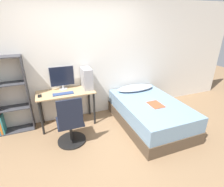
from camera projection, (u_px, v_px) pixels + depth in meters
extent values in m
plane|color=#846647|center=(109.00, 157.00, 2.88)|extent=(14.00, 14.00, 0.00)
cube|color=silver|center=(83.00, 62.00, 3.72)|extent=(8.00, 0.05, 2.50)
cube|color=tan|center=(66.00, 92.00, 3.53)|extent=(1.14, 0.54, 0.02)
cylinder|color=black|center=(41.00, 118.00, 3.32)|extent=(0.04, 0.04, 0.72)
cylinder|color=black|center=(94.00, 109.00, 3.66)|extent=(0.04, 0.04, 0.72)
cylinder|color=black|center=(41.00, 108.00, 3.69)|extent=(0.04, 0.04, 0.72)
cylinder|color=black|center=(89.00, 100.00, 4.03)|extent=(0.04, 0.04, 0.72)
cube|color=#38383D|center=(28.00, 94.00, 3.40)|extent=(0.02, 0.28, 1.51)
cube|color=#38383D|center=(15.00, 130.00, 3.57)|extent=(0.72, 0.28, 0.02)
cube|color=#38383D|center=(10.00, 108.00, 3.37)|extent=(0.72, 0.28, 0.02)
cube|color=#38383D|center=(3.00, 84.00, 3.18)|extent=(0.72, 0.28, 0.02)
cube|color=orange|center=(2.00, 125.00, 3.43)|extent=(0.04, 0.23, 0.32)
cube|color=teal|center=(3.00, 123.00, 3.44)|extent=(0.02, 0.23, 0.37)
cylinder|color=black|center=(72.00, 140.00, 3.26)|extent=(0.52, 0.52, 0.03)
cylinder|color=black|center=(71.00, 131.00, 3.18)|extent=(0.05, 0.05, 0.38)
cube|color=black|center=(70.00, 121.00, 3.10)|extent=(0.45, 0.45, 0.04)
cube|color=black|center=(70.00, 114.00, 2.81)|extent=(0.40, 0.04, 0.50)
cube|color=#4C3D2D|center=(149.00, 119.00, 3.74)|extent=(1.18, 1.85, 0.24)
cube|color=#708EA8|center=(150.00, 108.00, 3.63)|extent=(1.15, 1.82, 0.30)
ellipsoid|color=#B2B7C6|center=(135.00, 88.00, 4.12)|extent=(0.90, 0.36, 0.11)
cube|color=#B24C2D|center=(156.00, 105.00, 3.44)|extent=(0.24, 0.32, 0.01)
cylinder|color=#B7B7BC|center=(63.00, 89.00, 3.66)|extent=(0.16, 0.16, 0.01)
cylinder|color=#B7B7BC|center=(63.00, 87.00, 3.64)|extent=(0.04, 0.04, 0.07)
cube|color=#B7B7BC|center=(62.00, 76.00, 3.55)|extent=(0.49, 0.01, 0.42)
cube|color=black|center=(62.00, 76.00, 3.54)|extent=(0.47, 0.01, 0.39)
cube|color=#33477A|center=(63.00, 94.00, 3.41)|extent=(0.40, 0.12, 0.02)
cube|color=#99999E|center=(87.00, 78.00, 3.63)|extent=(0.19, 0.39, 0.43)
cube|color=black|center=(40.00, 96.00, 3.32)|extent=(0.07, 0.14, 0.01)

